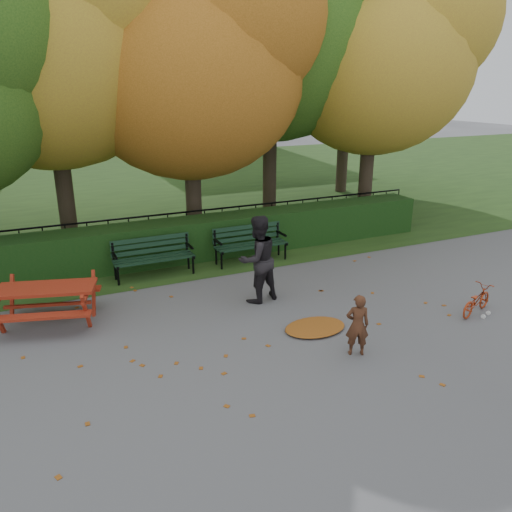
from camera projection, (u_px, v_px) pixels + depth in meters
name	position (u px, v px, depth m)	size (l,w,h in m)	color
ground	(278.00, 333.00, 8.79)	(90.00, 90.00, 0.00)	slate
grass_strip	(126.00, 189.00, 20.82)	(90.00, 90.00, 0.00)	#1C3413
building_right	(197.00, 56.00, 34.06)	(9.00, 6.00, 12.00)	tan
hedge	(197.00, 238.00, 12.50)	(13.00, 0.90, 1.00)	black
iron_fence	(187.00, 229.00, 13.17)	(14.00, 0.04, 1.02)	black
tree_b	(61.00, 29.00, 11.87)	(6.72, 6.40, 8.79)	black
tree_c	(203.00, 57.00, 12.67)	(6.30, 6.00, 8.00)	black
tree_d	(287.00, 19.00, 14.59)	(7.14, 6.80, 9.58)	black
tree_e	(389.00, 51.00, 14.67)	(6.09, 5.80, 8.16)	black
tree_g	(359.00, 50.00, 18.72)	(6.30, 6.00, 8.55)	black
bench_left	(153.00, 254.00, 11.29)	(1.80, 0.57, 0.88)	black
bench_right	(250.00, 241.00, 12.24)	(1.80, 0.57, 0.88)	black
picnic_table	(47.00, 295.00, 8.96)	(2.01, 1.78, 0.83)	maroon
leaf_pile	(315.00, 327.00, 8.93)	(1.15, 0.79, 0.08)	brown
leaf_scatter	(270.00, 326.00, 9.05)	(9.00, 5.70, 0.01)	brown
child	(357.00, 325.00, 7.95)	(0.38, 0.25, 1.04)	#462516
adult	(258.00, 259.00, 9.85)	(0.86, 0.67, 1.77)	black
bicycle	(476.00, 300.00, 9.47)	(0.36, 1.04, 0.54)	maroon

